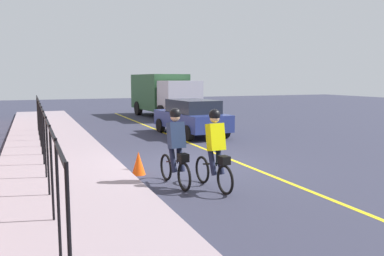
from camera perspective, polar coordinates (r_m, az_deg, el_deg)
ground_plane at (r=11.38m, az=-0.92°, el=-5.47°), size 80.00×80.00×0.00m
lane_line_centre at (r=12.04m, az=6.21°, el=-4.79°), size 36.00×0.12×0.01m
sidewalk at (r=10.63m, az=-18.34°, el=-6.33°), size 40.00×3.20×0.15m
iron_fence at (r=11.39m, az=-20.96°, el=0.71°), size 15.48×0.04×1.60m
cyclist_lead at (r=9.04m, az=-2.36°, el=-2.89°), size 1.71×0.38×1.83m
cyclist_follow at (r=8.78m, az=3.37°, el=-3.20°), size 1.71×0.38×1.83m
patrol_sedan at (r=17.34m, az=-0.10°, el=1.66°), size 4.52×2.18×1.58m
box_truck_background at (r=25.70m, az=-4.20°, el=5.05°), size 6.84×2.85×2.78m
traffic_cone_near at (r=10.34m, az=-7.79°, el=-5.09°), size 0.36×0.36×0.61m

